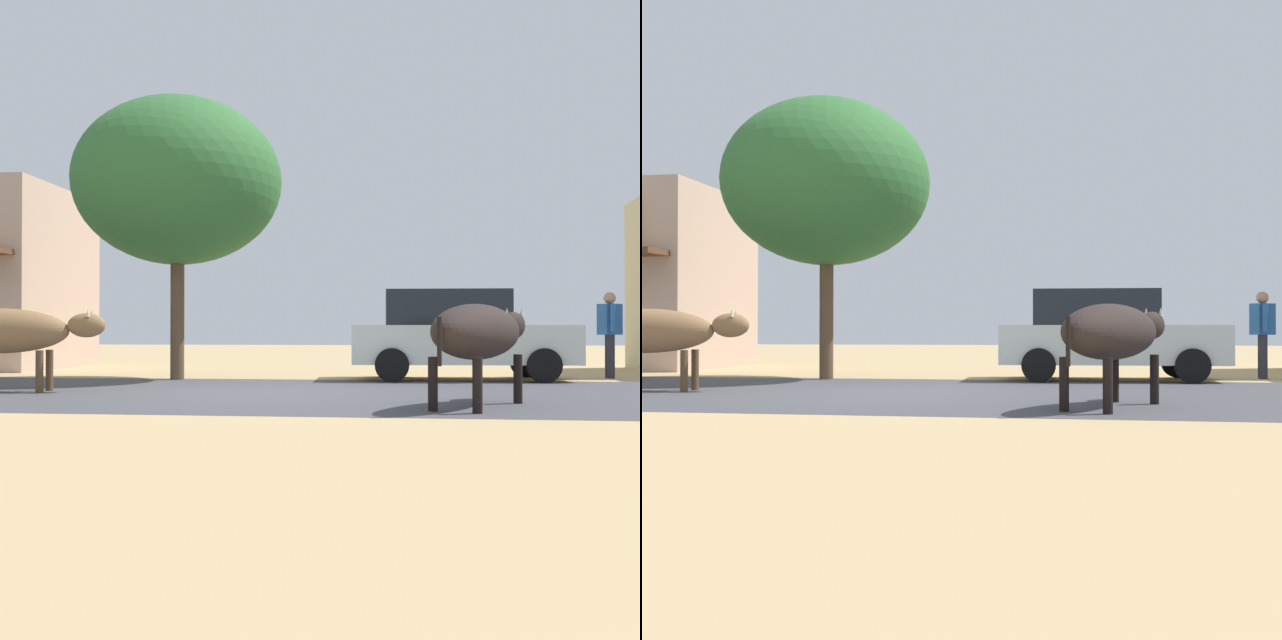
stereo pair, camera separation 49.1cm
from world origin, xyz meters
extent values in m
plane|color=tan|center=(0.00, 0.00, 0.00)|extent=(80.00, 80.00, 0.00)
cube|color=#45454B|center=(0.00, 0.00, 0.00)|extent=(72.00, 6.48, 0.00)
cylinder|color=brown|center=(-2.02, 2.99, 1.21)|extent=(0.26, 0.26, 2.41)
ellipsoid|color=#316A32|center=(-2.02, 2.99, 3.67)|extent=(3.86, 3.86, 3.09)
cube|color=silver|center=(3.20, 3.60, 0.65)|extent=(4.11, 1.97, 0.70)
cube|color=#1E2328|center=(2.90, 3.58, 1.32)|extent=(2.29, 1.74, 0.64)
cylinder|color=black|center=(4.46, 4.55, 0.30)|extent=(0.61, 0.21, 0.60)
cylinder|color=black|center=(4.55, 2.78, 0.30)|extent=(0.61, 0.21, 0.60)
cylinder|color=black|center=(1.85, 4.41, 0.30)|extent=(0.61, 0.21, 0.60)
cylinder|color=black|center=(1.94, 2.65, 0.30)|extent=(0.61, 0.21, 0.60)
ellipsoid|color=olive|center=(-2.45, -0.16, 0.98)|extent=(0.59, 0.34, 0.36)
cone|color=beige|center=(-2.41, -0.06, 1.16)|extent=(0.06, 0.06, 0.12)
cone|color=beige|center=(-2.38, -0.25, 1.16)|extent=(0.06, 0.06, 0.12)
cylinder|color=brown|center=(-3.08, -0.02, 0.31)|extent=(0.11, 0.11, 0.62)
cylinder|color=brown|center=(-3.03, -0.45, 0.31)|extent=(0.11, 0.11, 0.62)
ellipsoid|color=#2B2220|center=(3.10, -1.92, 0.89)|extent=(1.57, 2.32, 0.66)
ellipsoid|color=#2B2220|center=(3.65, -0.68, 0.97)|extent=(0.48, 0.63, 0.36)
cone|color=beige|center=(3.58, -0.60, 1.15)|extent=(0.06, 0.06, 0.12)
cone|color=beige|center=(3.76, -0.68, 1.15)|extent=(0.06, 0.06, 0.12)
cylinder|color=black|center=(3.15, -1.16, 0.30)|extent=(0.11, 0.11, 0.61)
cylinder|color=black|center=(3.63, -1.37, 0.30)|extent=(0.11, 0.11, 0.61)
cylinder|color=black|center=(2.57, -2.47, 0.30)|extent=(0.11, 0.11, 0.61)
cylinder|color=black|center=(3.05, -2.68, 0.30)|extent=(0.11, 0.11, 0.61)
cylinder|color=black|center=(2.63, -2.97, 0.79)|extent=(0.05, 0.05, 0.53)
cylinder|color=#262633|center=(6.00, 4.47, 0.41)|extent=(0.14, 0.14, 0.83)
cylinder|color=#262633|center=(6.00, 4.29, 0.41)|extent=(0.14, 0.14, 0.83)
cube|color=#265999|center=(6.00, 4.38, 1.12)|extent=(0.48, 0.43, 0.58)
sphere|color=tan|center=(6.00, 4.38, 1.52)|extent=(0.22, 0.22, 0.22)
cylinder|color=#265999|center=(6.00, 4.64, 1.15)|extent=(0.09, 0.09, 0.53)
cylinder|color=#265999|center=(6.00, 4.12, 1.15)|extent=(0.09, 0.09, 0.53)
camera|label=1|loc=(2.43, -11.73, 0.90)|focal=46.11mm
camera|label=2|loc=(2.92, -11.66, 0.90)|focal=46.11mm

